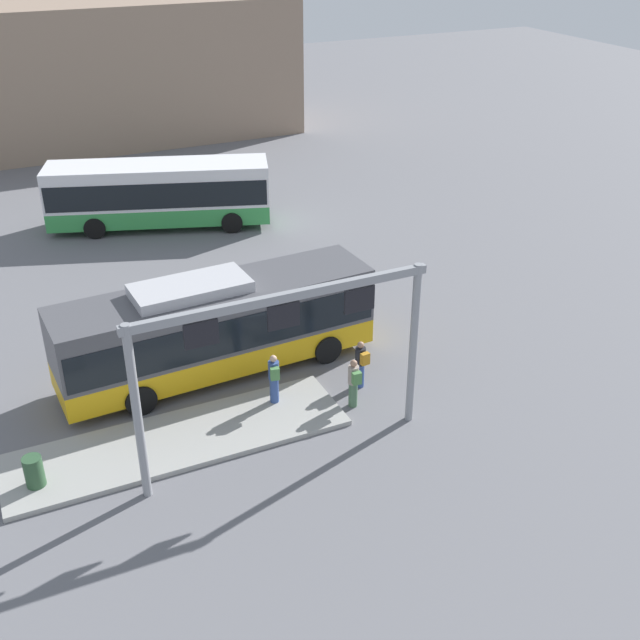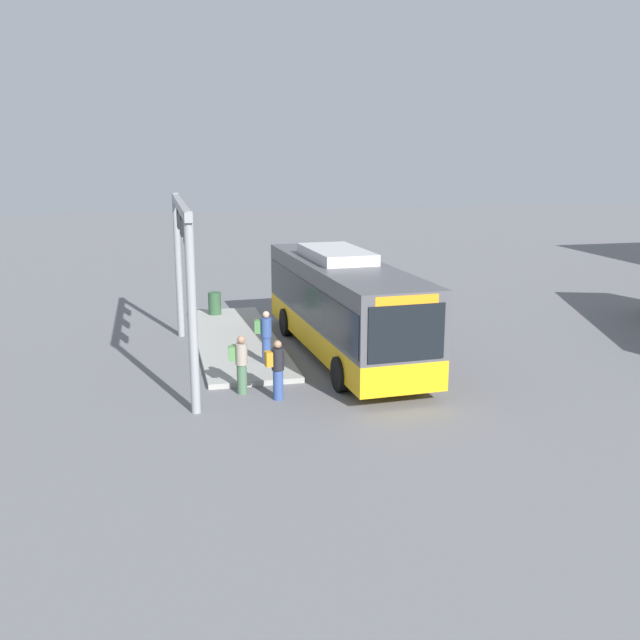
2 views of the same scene
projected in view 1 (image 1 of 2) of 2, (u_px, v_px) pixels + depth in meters
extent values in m
plane|color=slate|center=(220.00, 370.00, 26.46)|extent=(120.00, 120.00, 0.00)
cube|color=#9E9E99|center=(178.00, 440.00, 22.93)|extent=(10.00, 2.80, 0.16)
cube|color=#EAAD14|center=(219.00, 351.00, 26.09)|extent=(10.64, 3.02, 0.85)
cube|color=#4C4C51|center=(216.00, 314.00, 25.44)|extent=(10.64, 3.02, 1.90)
cube|color=black|center=(217.00, 320.00, 25.53)|extent=(10.43, 3.05, 1.20)
cube|color=black|center=(356.00, 284.00, 27.67)|extent=(0.15, 2.12, 1.50)
cube|color=#B7B7BC|center=(190.00, 288.00, 24.57)|extent=(3.77, 1.93, 0.36)
cube|color=orange|center=(355.00, 262.00, 27.23)|extent=(0.21, 1.75, 0.28)
cylinder|color=black|center=(296.00, 320.00, 28.59)|extent=(1.01, 0.35, 1.00)
cylinder|color=black|center=(327.00, 349.00, 26.72)|extent=(1.01, 0.35, 1.00)
cylinder|color=black|center=(119.00, 364.00, 25.89)|extent=(1.01, 0.35, 1.00)
cylinder|color=black|center=(140.00, 400.00, 24.02)|extent=(1.01, 0.35, 1.00)
cube|color=green|center=(161.00, 211.00, 37.68)|extent=(10.63, 5.70, 0.85)
cube|color=white|center=(158.00, 184.00, 37.03)|extent=(10.63, 5.70, 1.90)
cube|color=black|center=(158.00, 188.00, 37.12)|extent=(10.44, 5.67, 1.20)
cylinder|color=black|center=(231.00, 205.00, 39.20)|extent=(1.04, 0.60, 1.00)
cylinder|color=black|center=(232.00, 223.00, 37.10)|extent=(1.04, 0.60, 1.00)
cylinder|color=black|center=(102.00, 210.00, 38.57)|extent=(1.04, 0.60, 1.00)
cylinder|color=black|center=(95.00, 228.00, 36.47)|extent=(1.04, 0.60, 1.00)
cylinder|color=#334C8C|center=(360.00, 375.00, 25.41)|extent=(0.31, 0.31, 0.85)
cylinder|color=black|center=(360.00, 356.00, 25.06)|extent=(0.37, 0.37, 0.60)
sphere|color=#9E755B|center=(361.00, 345.00, 24.87)|extent=(0.22, 0.22, 0.22)
cube|color=#BF7F1E|center=(365.00, 359.00, 24.85)|extent=(0.30, 0.21, 0.40)
cylinder|color=#476B4C|center=(353.00, 394.00, 24.43)|extent=(0.30, 0.30, 0.85)
cylinder|color=gray|center=(353.00, 375.00, 24.08)|extent=(0.37, 0.37, 0.60)
sphere|color=#9E755B|center=(354.00, 363.00, 23.89)|extent=(0.22, 0.22, 0.22)
cube|color=#4C8447|center=(357.00, 378.00, 23.85)|extent=(0.29, 0.20, 0.40)
cylinder|color=#334C8C|center=(274.00, 390.00, 24.36)|extent=(0.34, 0.34, 0.85)
cylinder|color=#334C8C|center=(274.00, 370.00, 24.02)|extent=(0.41, 0.41, 0.60)
sphere|color=tan|center=(273.00, 359.00, 23.82)|extent=(0.22, 0.22, 0.22)
cube|color=#4C8447|center=(275.00, 374.00, 23.78)|extent=(0.31, 0.24, 0.40)
cylinder|color=gray|center=(137.00, 415.00, 19.73)|extent=(0.24, 0.24, 5.20)
cylinder|color=gray|center=(413.00, 346.00, 22.77)|extent=(0.24, 0.24, 5.20)
cube|color=gray|center=(283.00, 297.00, 20.08)|extent=(8.51, 0.20, 0.24)
cube|color=black|center=(201.00, 334.00, 19.51)|extent=(0.90, 0.08, 0.70)
cube|color=black|center=(284.00, 316.00, 20.35)|extent=(0.90, 0.08, 0.70)
cube|color=black|center=(359.00, 300.00, 21.18)|extent=(0.90, 0.08, 0.70)
cube|color=gray|center=(88.00, 74.00, 49.28)|extent=(26.31, 8.00, 8.57)
cylinder|color=#2D5133|center=(34.00, 471.00, 20.86)|extent=(0.52, 0.52, 0.90)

